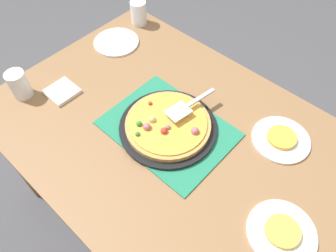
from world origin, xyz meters
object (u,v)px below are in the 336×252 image
(napkin_stack, at_px, (62,91))
(served_slice_right, at_px, (283,231))
(cup_near, at_px, (19,85))
(plate_side, at_px, (116,42))
(pizza_pan, at_px, (168,127))
(pizza_server, at_px, (188,106))
(plate_far_right, at_px, (281,233))
(plate_near_left, at_px, (281,139))
(cup_far, at_px, (139,13))
(pizza, at_px, (168,124))
(served_slice_left, at_px, (282,137))

(napkin_stack, bearing_deg, served_slice_right, 5.84)
(cup_near, bearing_deg, plate_side, 86.22)
(pizza_pan, relative_size, plate_side, 1.73)
(cup_near, xyz_separation_m, pizza_server, (0.59, 0.38, 0.01))
(pizza_pan, bearing_deg, plate_far_right, -6.39)
(plate_near_left, distance_m, plate_side, 0.90)
(plate_near_left, xyz_separation_m, plate_side, (-0.90, -0.03, 0.00))
(cup_far, bearing_deg, plate_near_left, -9.51)
(plate_near_left, relative_size, pizza_server, 0.94)
(plate_far_right, distance_m, pizza_server, 0.55)
(plate_far_right, bearing_deg, pizza, 173.75)
(served_slice_right, height_order, napkin_stack, served_slice_right)
(pizza, distance_m, plate_far_right, 0.54)
(pizza_pan, relative_size, plate_near_left, 1.73)
(pizza, bearing_deg, plate_far_right, -6.25)
(served_slice_right, bearing_deg, plate_side, 165.62)
(served_slice_right, xyz_separation_m, cup_far, (-1.12, 0.47, 0.04))
(served_slice_left, xyz_separation_m, pizza_server, (-0.34, -0.16, 0.05))
(pizza_pan, distance_m, plate_near_left, 0.43)
(plate_side, height_order, pizza_server, pizza_server)
(plate_side, xyz_separation_m, cup_near, (-0.03, -0.50, 0.06))
(plate_near_left, height_order, napkin_stack, napkin_stack)
(cup_near, xyz_separation_m, cup_far, (-0.00, 0.69, 0.00))
(plate_near_left, bearing_deg, pizza_server, -155.28)
(plate_side, relative_size, served_slice_right, 2.00)
(plate_near_left, bearing_deg, pizza_pan, -144.42)
(pizza, bearing_deg, served_slice_left, 35.71)
(pizza, height_order, cup_far, cup_far)
(pizza, bearing_deg, pizza_server, 81.27)
(served_slice_left, height_order, pizza_server, pizza_server)
(served_slice_left, relative_size, pizza_server, 0.47)
(pizza, bearing_deg, cup_far, 144.69)
(cup_near, bearing_deg, cup_far, 90.03)
(pizza_pan, height_order, pizza, pizza)
(plate_far_right, height_order, napkin_stack, napkin_stack)
(pizza, height_order, plate_side, pizza)
(plate_far_right, bearing_deg, plate_side, 165.62)
(served_slice_left, height_order, served_slice_right, same)
(pizza, relative_size, plate_far_right, 1.50)
(pizza_pan, bearing_deg, served_slice_right, -6.39)
(cup_near, bearing_deg, pizza_pan, 25.88)
(pizza_pan, distance_m, pizza, 0.02)
(plate_near_left, height_order, plate_far_right, same)
(plate_near_left, xyz_separation_m, served_slice_left, (0.00, 0.00, 0.01))
(plate_far_right, relative_size, pizza_server, 0.94)
(plate_near_left, xyz_separation_m, plate_far_right, (0.19, -0.31, 0.00))
(served_slice_right, bearing_deg, plate_near_left, 120.91)
(served_slice_right, xyz_separation_m, napkin_stack, (-1.00, -0.10, -0.01))
(served_slice_left, bearing_deg, plate_side, -177.79)
(pizza_pan, xyz_separation_m, plate_side, (-0.54, 0.22, -0.01))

